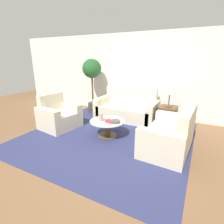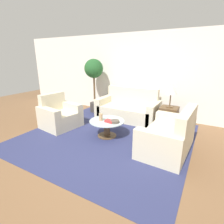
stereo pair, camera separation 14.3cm
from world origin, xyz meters
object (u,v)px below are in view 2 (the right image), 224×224
at_px(loveseat, 171,138).
at_px(armchair, 59,116).
at_px(bowl, 115,121).
at_px(potted_plant, 94,74).
at_px(vase, 101,117).
at_px(coffee_table, 107,126).
at_px(table_lamp, 171,90).
at_px(sofa_main, 129,109).
at_px(book_stack, 110,121).

bearing_deg(loveseat, armchair, -84.35).
distance_m(loveseat, bowl, 1.27).
height_order(loveseat, potted_plant, potted_plant).
bearing_deg(vase, coffee_table, 27.24).
distance_m(loveseat, table_lamp, 1.53).
bearing_deg(sofa_main, potted_plant, 176.78).
bearing_deg(loveseat, bowl, -84.72).
xyz_separation_m(potted_plant, book_stack, (1.53, -1.60, -0.88)).
relative_size(sofa_main, vase, 10.79).
height_order(armchair, vase, armchair).
relative_size(loveseat, vase, 8.43).
bearing_deg(loveseat, coffee_table, -85.92).
distance_m(loveseat, book_stack, 1.39).
distance_m(bowl, book_stack, 0.13).
distance_m(armchair, bowl, 1.71).
relative_size(coffee_table, table_lamp, 1.36).
relative_size(vase, bowl, 0.82).
bearing_deg(bowl, vase, -172.95).
xyz_separation_m(sofa_main, vase, (-0.05, -1.53, 0.19)).
bearing_deg(potted_plant, armchair, -91.94).
height_order(sofa_main, vase, sofa_main).
distance_m(table_lamp, vase, 1.98).
distance_m(sofa_main, bowl, 1.52).
distance_m(sofa_main, vase, 1.54).
bearing_deg(vase, armchair, -178.40).
bearing_deg(loveseat, book_stack, -83.05).
height_order(sofa_main, book_stack, sofa_main).
distance_m(loveseat, coffee_table, 1.49).
bearing_deg(sofa_main, bowl, -77.95).
xyz_separation_m(sofa_main, bowl, (0.32, -1.48, 0.14)).
distance_m(table_lamp, book_stack, 1.85).
height_order(table_lamp, vase, table_lamp).
xyz_separation_m(table_lamp, vase, (-1.30, -1.39, -0.56)).
xyz_separation_m(loveseat, bowl, (-1.26, -0.05, 0.14)).
bearing_deg(book_stack, armchair, -171.62).
xyz_separation_m(armchair, loveseat, (2.97, 0.13, -0.00)).
bearing_deg(bowl, armchair, -177.24).
bearing_deg(book_stack, table_lamp, 59.66).
height_order(coffee_table, table_lamp, table_lamp).
distance_m(potted_plant, book_stack, 2.38).
distance_m(sofa_main, armchair, 2.09).
bearing_deg(book_stack, bowl, 27.84).
bearing_deg(bowl, table_lamp, 54.96).
relative_size(sofa_main, bowl, 8.88).
distance_m(sofa_main, book_stack, 1.54).
relative_size(loveseat, potted_plant, 0.81).
relative_size(table_lamp, vase, 3.56).
bearing_deg(armchair, table_lamp, -53.49).
height_order(armchair, coffee_table, armchair).
height_order(sofa_main, loveseat, sofa_main).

